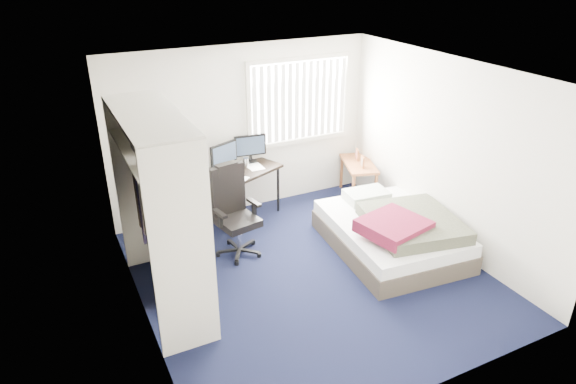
{
  "coord_description": "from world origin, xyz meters",
  "views": [
    {
      "loc": [
        -2.63,
        -4.65,
        3.67
      ],
      "look_at": [
        -0.11,
        0.4,
        0.99
      ],
      "focal_mm": 32.0,
      "sensor_mm": 36.0,
      "label": 1
    }
  ],
  "objects_px": {
    "desk": "(227,172)",
    "nightstand": "(359,167)",
    "office_chair": "(235,220)",
    "bed": "(393,232)"
  },
  "relations": [
    {
      "from": "nightstand",
      "to": "office_chair",
      "type": "bearing_deg",
      "value": -164.29
    },
    {
      "from": "office_chair",
      "to": "nightstand",
      "type": "distance_m",
      "value": 2.47
    },
    {
      "from": "office_chair",
      "to": "desk",
      "type": "bearing_deg",
      "value": 75.28
    },
    {
      "from": "office_chair",
      "to": "nightstand",
      "type": "height_order",
      "value": "office_chair"
    },
    {
      "from": "office_chair",
      "to": "nightstand",
      "type": "relative_size",
      "value": 1.26
    },
    {
      "from": "desk",
      "to": "nightstand",
      "type": "bearing_deg",
      "value": -3.94
    },
    {
      "from": "nightstand",
      "to": "bed",
      "type": "relative_size",
      "value": 0.47
    },
    {
      "from": "desk",
      "to": "nightstand",
      "type": "distance_m",
      "value": 2.18
    },
    {
      "from": "office_chair",
      "to": "bed",
      "type": "distance_m",
      "value": 2.1
    },
    {
      "from": "desk",
      "to": "nightstand",
      "type": "relative_size",
      "value": 1.79
    }
  ]
}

